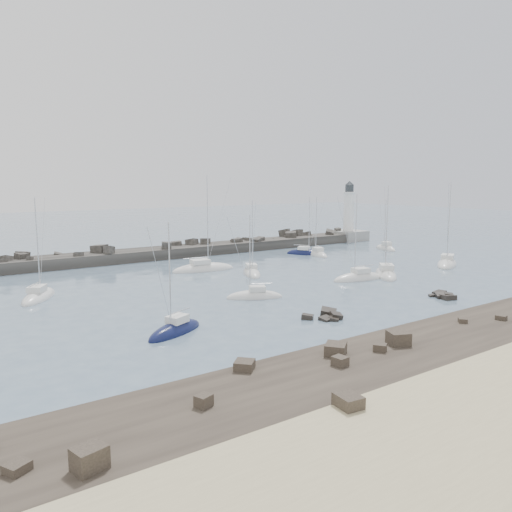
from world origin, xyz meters
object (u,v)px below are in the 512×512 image
at_px(sailboat_6, 252,273).
at_px(sailboat_12, 386,249).
at_px(sailboat_3, 39,298).
at_px(sailboat_9, 358,279).
at_px(sailboat_10, 317,255).
at_px(sailboat_5, 255,297).
at_px(sailboat_8, 306,254).
at_px(sailboat_4, 203,270).
at_px(sailboat_2, 175,331).
at_px(sailboat_7, 386,275).
at_px(sailboat_11, 447,265).
at_px(lighthouse, 348,227).

distance_m(sailboat_6, sailboat_12, 38.38).
distance_m(sailboat_3, sailboat_9, 41.78).
bearing_deg(sailboat_3, sailboat_10, 8.30).
relative_size(sailboat_5, sailboat_10, 0.91).
bearing_deg(sailboat_6, sailboat_8, 29.07).
xyz_separation_m(sailboat_4, sailboat_6, (4.37, -6.97, -0.01)).
bearing_deg(sailboat_2, sailboat_5, 27.38).
distance_m(sailboat_7, sailboat_8, 24.03).
bearing_deg(sailboat_11, sailboat_7, -178.16).
xyz_separation_m(sailboat_7, sailboat_9, (-5.39, 0.31, -0.01)).
xyz_separation_m(sailboat_3, sailboat_6, (29.52, -1.51, -0.01)).
distance_m(sailboat_2, sailboat_11, 53.83).
height_order(sailboat_5, sailboat_10, sailboat_10).
distance_m(sailboat_8, sailboat_12, 18.15).
bearing_deg(sailboat_7, sailboat_3, 162.83).
distance_m(lighthouse, sailboat_11, 37.26).
distance_m(sailboat_4, sailboat_11, 40.08).
xyz_separation_m(sailboat_2, sailboat_8, (42.34, 31.20, -0.01)).
height_order(sailboat_9, sailboat_10, sailboat_9).
relative_size(sailboat_4, sailboat_8, 1.34).
distance_m(sailboat_2, sailboat_10, 51.92).
bearing_deg(sailboat_8, sailboat_9, -113.57).
bearing_deg(sailboat_5, sailboat_4, 78.56).
distance_m(sailboat_10, sailboat_12, 16.93).
xyz_separation_m(sailboat_5, sailboat_10, (29.33, 21.71, 0.00)).
bearing_deg(sailboat_8, sailboat_4, -170.21).
bearing_deg(sailboat_10, sailboat_7, -104.69).
bearing_deg(sailboat_7, sailboat_4, 135.62).
bearing_deg(sailboat_10, sailboat_12, -6.83).
height_order(lighthouse, sailboat_10, lighthouse).
distance_m(sailboat_5, sailboat_6, 15.33).
height_order(sailboat_3, sailboat_11, sailboat_11).
bearing_deg(sailboat_6, sailboat_4, 122.08).
height_order(sailboat_3, sailboat_7, sailboat_7).
bearing_deg(sailboat_4, sailboat_11, -28.03).
distance_m(sailboat_3, sailboat_8, 50.59).
distance_m(sailboat_6, sailboat_11, 33.20).
distance_m(sailboat_3, sailboat_5, 25.55).
xyz_separation_m(sailboat_4, sailboat_9, (14.36, -19.02, 0.00)).
xyz_separation_m(sailboat_7, sailboat_12, (22.38, 19.22, 0.00)).
xyz_separation_m(sailboat_8, sailboat_9, (-10.14, -23.25, 0.01)).
height_order(sailboat_5, sailboat_8, sailboat_8).
height_order(sailboat_5, sailboat_6, sailboat_6).
xyz_separation_m(sailboat_10, sailboat_11, (10.05, -20.73, 0.01)).
height_order(sailboat_4, sailboat_8, sailboat_4).
relative_size(sailboat_2, sailboat_5, 1.03).
bearing_deg(sailboat_9, sailboat_3, 161.05).
bearing_deg(sailboat_2, lighthouse, 33.28).
bearing_deg(sailboat_12, sailboat_11, -109.85).
bearing_deg(sailboat_8, sailboat_2, -143.62).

